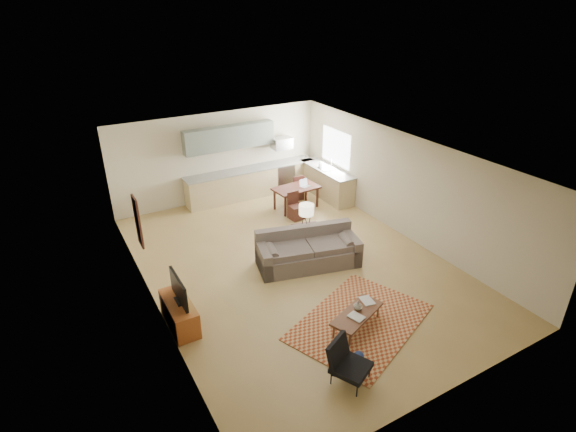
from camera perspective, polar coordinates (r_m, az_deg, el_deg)
room at (r=10.04m, az=0.85°, el=0.37°), size 9.00×9.00×9.00m
kitchen_counter_back at (r=14.18m, az=-4.63°, el=4.32°), size 4.26×0.64×0.92m
kitchen_counter_right at (r=14.16m, az=4.90°, el=4.29°), size 0.64×2.26×0.92m
kitchen_range at (r=14.64m, az=-0.73°, el=5.10°), size 0.62×0.62×0.90m
kitchen_microwave at (r=14.30m, az=-0.80°, el=9.24°), size 0.62×0.40×0.35m
upper_cabinets at (r=13.59m, az=-7.45°, el=9.87°), size 2.80×0.34×0.70m
window_right at (r=13.96m, az=6.10°, el=8.67°), size 0.02×1.40×1.05m
wall_art_left at (r=9.73m, az=-18.49°, el=-0.67°), size 0.06×0.42×1.10m
triptych at (r=13.64m, az=-9.20°, el=8.93°), size 1.70×0.04×0.50m
rug at (r=9.10m, az=9.14°, el=-13.13°), size 3.24×2.79×0.02m
sofa at (r=10.48m, az=2.60°, el=-4.21°), size 2.64×1.62×0.85m
coffee_table at (r=8.85m, az=8.70°, el=-12.95°), size 1.30×0.89×0.36m
book_a at (r=8.55m, az=8.23°, el=-12.90°), size 0.37×0.41×0.03m
book_b at (r=9.01m, az=9.36°, el=-10.70°), size 0.33×0.39×0.02m
vase at (r=8.77m, az=8.87°, el=-11.17°), size 0.23×0.23×0.18m
armchair at (r=7.71m, az=8.05°, el=-18.11°), size 0.87×0.87×0.74m
tv_credenza at (r=9.02m, az=-13.62°, el=-11.92°), size 0.45×1.17×0.54m
tv at (r=8.71m, az=-13.71°, el=-9.04°), size 0.09×0.90×0.54m
console_table at (r=10.99m, az=2.29°, el=-3.00°), size 0.71×0.55×0.74m
table_lamp at (r=10.68m, az=2.35°, el=0.10°), size 0.47×0.47×0.59m
dining_table at (r=13.31m, az=1.03°, el=2.33°), size 1.38×0.86×0.67m
dining_chair_near at (r=12.65m, az=1.05°, el=1.27°), size 0.40×0.42×0.78m
dining_chair_far at (r=13.93m, az=1.02°, el=3.76°), size 0.42×0.44×0.81m
laptop at (r=13.20m, az=2.24°, el=4.18°), size 0.31×0.26×0.21m
soap_bottle at (r=14.09m, az=4.13°, el=6.62°), size 0.12×0.12×0.19m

